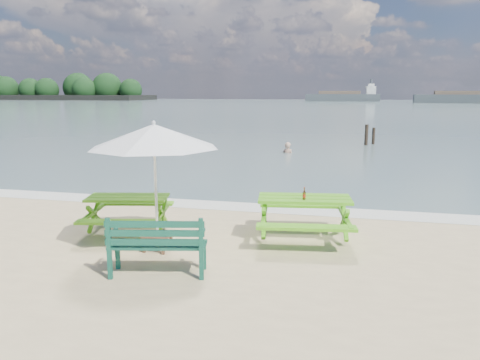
% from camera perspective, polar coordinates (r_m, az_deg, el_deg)
% --- Properties ---
extents(sea, '(300.00, 300.00, 0.00)m').
position_cam_1_polar(sea, '(91.57, 11.82, 8.75)').
color(sea, slate).
rests_on(sea, ground).
extents(foam_strip, '(22.00, 0.90, 0.01)m').
position_cam_1_polar(foam_strip, '(11.73, 0.46, -3.29)').
color(foam_strip, silver).
rests_on(foam_strip, ground).
extents(island_headland, '(90.00, 22.00, 7.60)m').
position_cam_1_polar(island_headland, '(184.72, -24.65, 9.92)').
color(island_headland, black).
rests_on(island_headland, ground).
extents(picnic_table_left, '(1.94, 2.08, 0.76)m').
position_cam_1_polar(picnic_table_left, '(9.82, -13.44, -4.21)').
color(picnic_table_left, '#539D17').
rests_on(picnic_table_left, ground).
extents(picnic_table_right, '(2.03, 2.20, 0.84)m').
position_cam_1_polar(picnic_table_right, '(9.20, 7.81, -4.76)').
color(picnic_table_right, '#4FA218').
rests_on(picnic_table_right, ground).
extents(park_bench, '(1.59, 0.82, 0.93)m').
position_cam_1_polar(park_bench, '(7.59, -9.94, -9.16)').
color(park_bench, '#0F4232').
rests_on(park_bench, ground).
extents(side_table, '(0.47, 0.47, 0.30)m').
position_cam_1_polar(side_table, '(8.71, -10.01, -7.43)').
color(side_table, brown).
rests_on(side_table, ground).
extents(patio_umbrella, '(2.36, 2.36, 2.30)m').
position_cam_1_polar(patio_umbrella, '(8.32, -10.44, 5.28)').
color(patio_umbrella, silver).
rests_on(patio_umbrella, ground).
extents(beer_bottle, '(0.06, 0.06, 0.23)m').
position_cam_1_polar(beer_bottle, '(8.89, 7.83, -1.88)').
color(beer_bottle, '#924D15').
rests_on(beer_bottle, picnic_table_right).
extents(swimmer, '(0.71, 0.60, 1.65)m').
position_cam_1_polar(swimmer, '(22.29, 5.83, 2.52)').
color(swimmer, tan).
rests_on(swimmer, ground).
extents(mooring_pilings, '(0.57, 0.77, 1.31)m').
position_cam_1_polar(mooring_pilings, '(26.35, 15.47, 5.06)').
color(mooring_pilings, black).
rests_on(mooring_pilings, ground).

